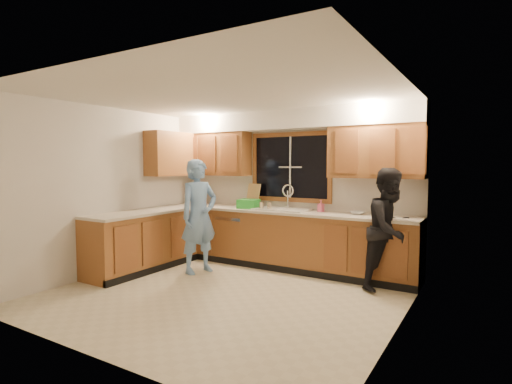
% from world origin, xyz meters
% --- Properties ---
extents(floor, '(4.20, 4.20, 0.00)m').
position_xyz_m(floor, '(0.00, 0.00, 0.00)').
color(floor, beige).
rests_on(floor, ground).
extents(ceiling, '(4.20, 4.20, 0.00)m').
position_xyz_m(ceiling, '(0.00, 0.00, 2.50)').
color(ceiling, silver).
extents(wall_back, '(4.20, 0.00, 4.20)m').
position_xyz_m(wall_back, '(0.00, 1.90, 1.25)').
color(wall_back, beige).
rests_on(wall_back, ground).
extents(wall_left, '(0.00, 3.80, 3.80)m').
position_xyz_m(wall_left, '(-2.10, 0.00, 1.25)').
color(wall_left, beige).
rests_on(wall_left, ground).
extents(wall_right, '(0.00, 3.80, 3.80)m').
position_xyz_m(wall_right, '(2.10, 0.00, 1.25)').
color(wall_right, beige).
rests_on(wall_right, ground).
extents(base_cabinets_back, '(4.20, 0.60, 0.88)m').
position_xyz_m(base_cabinets_back, '(0.00, 1.60, 0.44)').
color(base_cabinets_back, brown).
rests_on(base_cabinets_back, ground).
extents(base_cabinets_left, '(0.60, 1.90, 0.88)m').
position_xyz_m(base_cabinets_left, '(-1.80, 0.35, 0.44)').
color(base_cabinets_left, brown).
rests_on(base_cabinets_left, ground).
extents(countertop_back, '(4.20, 0.63, 0.04)m').
position_xyz_m(countertop_back, '(0.00, 1.58, 0.90)').
color(countertop_back, beige).
rests_on(countertop_back, base_cabinets_back).
extents(countertop_left, '(0.63, 1.90, 0.04)m').
position_xyz_m(countertop_left, '(-1.79, 0.35, 0.90)').
color(countertop_left, beige).
rests_on(countertop_left, base_cabinets_left).
extents(upper_cabinets_left, '(1.35, 0.33, 0.75)m').
position_xyz_m(upper_cabinets_left, '(-1.43, 1.73, 1.83)').
color(upper_cabinets_left, brown).
rests_on(upper_cabinets_left, wall_back).
extents(upper_cabinets_right, '(1.35, 0.33, 0.75)m').
position_xyz_m(upper_cabinets_right, '(1.43, 1.73, 1.83)').
color(upper_cabinets_right, brown).
rests_on(upper_cabinets_right, wall_back).
extents(upper_cabinets_return, '(0.33, 0.90, 0.75)m').
position_xyz_m(upper_cabinets_return, '(-1.94, 1.12, 1.83)').
color(upper_cabinets_return, brown).
rests_on(upper_cabinets_return, wall_left).
extents(soffit, '(4.20, 0.35, 0.30)m').
position_xyz_m(soffit, '(0.00, 1.72, 2.35)').
color(soffit, white).
rests_on(soffit, wall_back).
extents(window_frame, '(1.44, 0.03, 1.14)m').
position_xyz_m(window_frame, '(0.00, 1.89, 1.60)').
color(window_frame, black).
rests_on(window_frame, wall_back).
extents(sink, '(0.86, 0.52, 0.57)m').
position_xyz_m(sink, '(0.00, 1.60, 0.86)').
color(sink, silver).
rests_on(sink, countertop_back).
extents(dishwasher, '(0.60, 0.56, 0.82)m').
position_xyz_m(dishwasher, '(-0.85, 1.59, 0.41)').
color(dishwasher, silver).
rests_on(dishwasher, floor).
extents(stove, '(0.58, 0.75, 0.90)m').
position_xyz_m(stove, '(-1.80, -0.22, 0.45)').
color(stove, silver).
rests_on(stove, floor).
extents(man, '(0.57, 0.72, 1.72)m').
position_xyz_m(man, '(-0.95, 0.69, 0.86)').
color(man, '#6892C6').
rests_on(man, floor).
extents(woman, '(0.90, 0.97, 1.60)m').
position_xyz_m(woman, '(1.74, 1.31, 0.80)').
color(woman, black).
rests_on(woman, floor).
extents(knife_block, '(0.15, 0.14, 0.22)m').
position_xyz_m(knife_block, '(-1.68, 1.70, 1.03)').
color(knife_block, brown).
rests_on(knife_block, countertop_back).
extents(cutting_board, '(0.32, 0.19, 0.39)m').
position_xyz_m(cutting_board, '(-0.66, 1.80, 1.12)').
color(cutting_board, tan).
rests_on(cutting_board, countertop_back).
extents(dish_crate, '(0.36, 0.34, 0.15)m').
position_xyz_m(dish_crate, '(-0.60, 1.56, 0.99)').
color(dish_crate, green).
rests_on(dish_crate, countertop_back).
extents(soap_bottle, '(0.09, 0.09, 0.18)m').
position_xyz_m(soap_bottle, '(0.61, 1.71, 1.01)').
color(soap_bottle, '#D35072').
rests_on(soap_bottle, countertop_back).
extents(bowl, '(0.24, 0.24, 0.05)m').
position_xyz_m(bowl, '(1.19, 1.68, 0.95)').
color(bowl, silver).
rests_on(bowl, countertop_back).
extents(can_left, '(0.08, 0.08, 0.13)m').
position_xyz_m(can_left, '(-0.29, 1.45, 0.99)').
color(can_left, beige).
rests_on(can_left, countertop_back).
extents(can_right, '(0.09, 0.09, 0.13)m').
position_xyz_m(can_right, '(-0.16, 1.47, 0.99)').
color(can_right, beige).
rests_on(can_right, countertop_back).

